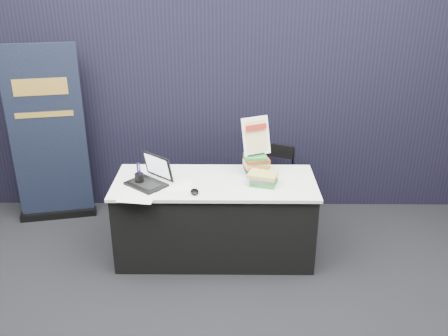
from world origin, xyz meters
TOP-DOWN VIEW (x-y plane):
  - floor at (0.00, 0.00)m, footprint 8.00×8.00m
  - wall_back at (0.00, 4.00)m, footprint 8.00×0.02m
  - drape_partition at (0.00, 1.60)m, footprint 6.00×0.08m
  - display_table at (0.00, 0.55)m, footprint 1.80×0.75m
  - laptop at (-0.60, 0.50)m, footprint 0.41×0.45m
  - mouse at (-0.16, 0.30)m, footprint 0.09×0.12m
  - brochure_left at (-0.63, 0.38)m, footprint 0.32×0.29m
  - brochure_mid at (-0.64, 0.22)m, footprint 0.33×0.25m
  - brochure_right at (-0.37, 0.47)m, footprint 0.35×0.27m
  - pen_cup at (-0.66, 0.48)m, footprint 0.09×0.09m
  - book_stack_tall at (0.37, 0.73)m, footprint 0.24×0.20m
  - book_stack_short at (0.43, 0.49)m, footprint 0.27×0.23m
  - info_sign at (0.37, 0.77)m, footprint 0.28×0.20m
  - pullup_banner at (-1.70, 1.24)m, footprint 0.79×0.26m
  - stacking_chair at (0.62, 1.19)m, footprint 0.48×0.50m

SIDE VIEW (x-z plane):
  - floor at x=0.00m, z-range 0.00..0.00m
  - display_table at x=0.00m, z-range 0.00..0.75m
  - stacking_chair at x=0.62m, z-range 0.05..0.86m
  - brochure_left at x=-0.63m, z-range 0.75..0.75m
  - brochure_mid at x=-0.64m, z-range 0.75..0.75m
  - brochure_right at x=-0.37m, z-range 0.75..0.75m
  - mouse at x=-0.16m, z-range 0.75..0.79m
  - book_stack_short at x=0.43m, z-range 0.75..0.85m
  - pen_cup at x=-0.66m, z-range 0.75..0.85m
  - laptop at x=-0.60m, z-range 0.68..0.94m
  - pullup_banner at x=-1.70m, z-range -0.10..1.74m
  - book_stack_tall at x=0.37m, z-range 0.75..0.93m
  - info_sign at x=0.37m, z-range 0.92..1.27m
  - drape_partition at x=0.00m, z-range 0.00..2.40m
  - wall_back at x=0.00m, z-range 0.00..3.50m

